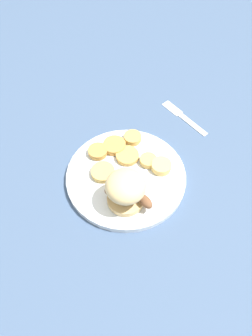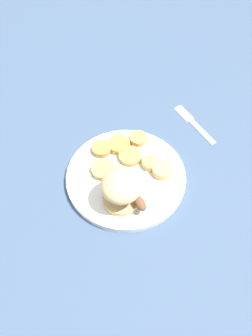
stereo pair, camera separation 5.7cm
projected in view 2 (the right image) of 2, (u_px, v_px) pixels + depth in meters
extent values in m
plane|color=#3D5170|center=(126.00, 178.00, 0.77)|extent=(4.00, 4.00, 0.00)
cylinder|color=white|center=(126.00, 176.00, 0.76)|extent=(0.28, 0.28, 0.02)
torus|color=white|center=(126.00, 175.00, 0.76)|extent=(0.28, 0.28, 0.01)
cylinder|color=tan|center=(121.00, 199.00, 0.71)|extent=(0.08, 0.08, 0.01)
ellipsoid|color=brown|center=(109.00, 189.00, 0.71)|extent=(0.04, 0.04, 0.02)
ellipsoid|color=brown|center=(140.00, 203.00, 0.69)|extent=(0.04, 0.03, 0.02)
ellipsoid|color=brown|center=(123.00, 181.00, 0.72)|extent=(0.03, 0.04, 0.01)
ellipsoid|color=brown|center=(125.00, 187.00, 0.71)|extent=(0.05, 0.04, 0.02)
ellipsoid|color=#563323|center=(123.00, 193.00, 0.70)|extent=(0.05, 0.03, 0.02)
ellipsoid|color=brown|center=(123.00, 194.00, 0.70)|extent=(0.04, 0.06, 0.02)
ellipsoid|color=#E5C17F|center=(121.00, 186.00, 0.67)|extent=(0.09, 0.09, 0.05)
cylinder|color=#BC8942|center=(119.00, 145.00, 0.80)|extent=(0.06, 0.06, 0.01)
cylinder|color=tan|center=(103.00, 169.00, 0.76)|extent=(0.05, 0.05, 0.01)
cylinder|color=tan|center=(151.00, 164.00, 0.77)|extent=(0.04, 0.04, 0.01)
cylinder|color=#DBB766|center=(162.00, 170.00, 0.75)|extent=(0.05, 0.05, 0.02)
cylinder|color=tan|center=(138.00, 139.00, 0.81)|extent=(0.04, 0.04, 0.01)
cylinder|color=tan|center=(130.00, 156.00, 0.78)|extent=(0.06, 0.06, 0.01)
cylinder|color=#BC8942|center=(102.00, 149.00, 0.79)|extent=(0.05, 0.05, 0.01)
cube|color=silver|center=(202.00, 131.00, 0.85)|extent=(0.10, 0.02, 0.00)
cube|color=silver|center=(184.00, 113.00, 0.89)|extent=(0.06, 0.03, 0.00)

